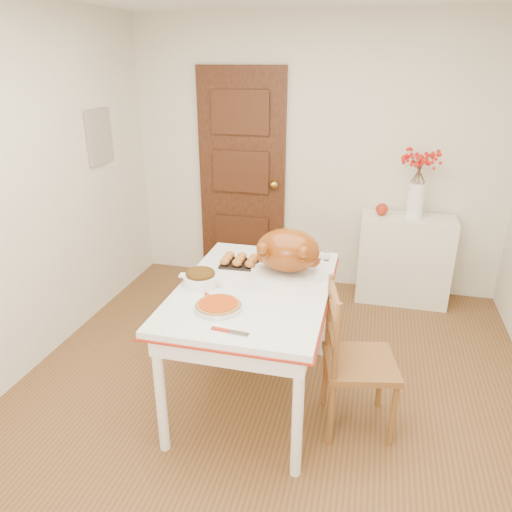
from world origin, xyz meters
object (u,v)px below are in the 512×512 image
(sideboard, at_px, (404,259))
(chair_oak, at_px, (360,360))
(kitchen_table, at_px, (254,343))
(pumpkin_pie, at_px, (218,305))
(turkey_platter, at_px, (288,253))

(sideboard, bearing_deg, chair_oak, -99.82)
(kitchen_table, bearing_deg, pumpkin_pie, -109.46)
(sideboard, height_order, pumpkin_pie, pumpkin_pie)
(turkey_platter, distance_m, pumpkin_pie, 0.64)
(pumpkin_pie, bearing_deg, sideboard, 61.32)
(sideboard, bearing_deg, kitchen_table, -120.35)
(turkey_platter, bearing_deg, chair_oak, -29.73)
(sideboard, xyz_separation_m, pumpkin_pie, (-1.11, -2.02, 0.43))
(sideboard, relative_size, chair_oak, 0.87)
(kitchen_table, relative_size, turkey_platter, 2.85)
(chair_oak, relative_size, turkey_platter, 1.96)
(kitchen_table, height_order, chair_oak, chair_oak)
(kitchen_table, xyz_separation_m, chair_oak, (0.68, -0.12, 0.06))
(sideboard, relative_size, turkey_platter, 1.71)
(sideboard, height_order, turkey_platter, turkey_platter)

